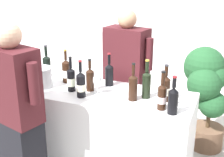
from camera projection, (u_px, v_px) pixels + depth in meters
wall_back at (162, 13)px, 4.99m from camera, size 8.00×0.10×2.80m
counter at (96, 137)px, 3.03m from camera, size 1.84×0.65×0.99m
wine_bottle_0 at (173, 100)px, 2.38m from camera, size 0.08×0.08×0.31m
wine_bottle_1 at (109, 74)px, 2.96m from camera, size 0.08×0.08×0.33m
wine_bottle_2 at (90, 79)px, 2.84m from camera, size 0.07×0.07×0.31m
wine_bottle_3 at (81, 84)px, 2.70m from camera, size 0.08×0.08×0.34m
wine_bottle_4 at (146, 83)px, 2.67m from camera, size 0.08×0.08×0.35m
wine_bottle_5 at (133, 87)px, 2.63m from camera, size 0.08×0.08×0.34m
wine_bottle_6 at (47, 66)px, 3.22m from camera, size 0.08×0.08×0.34m
wine_bottle_7 at (162, 96)px, 2.45m from camera, size 0.07×0.07×0.33m
wine_bottle_8 at (66, 71)px, 3.05m from camera, size 0.08×0.08×0.34m
wine_bottle_9 at (165, 88)px, 2.62m from camera, size 0.08×0.08×0.33m
wine_bottle_10 at (33, 67)px, 3.16m from camera, size 0.08×0.08×0.34m
wine_bottle_11 at (71, 79)px, 2.83m from camera, size 0.08×0.08×0.33m
wine_glass at (97, 81)px, 2.75m from camera, size 0.07×0.07×0.19m
ice_bucket at (40, 77)px, 2.93m from camera, size 0.23×0.23×0.20m
person_server at (126, 88)px, 3.39m from camera, size 0.61×0.33×1.69m
person_guest at (18, 127)px, 2.51m from camera, size 0.57×0.34×1.71m
potted_shrub at (206, 89)px, 3.54m from camera, size 0.55×0.62×1.23m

